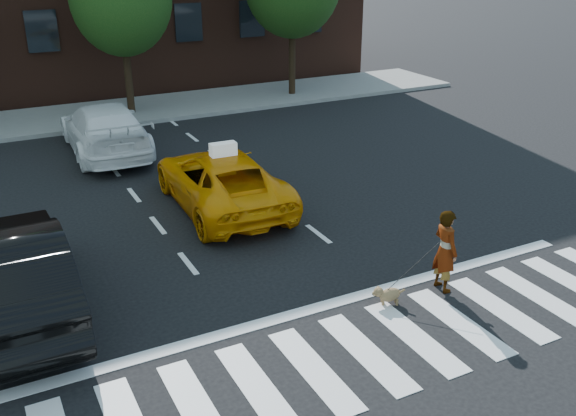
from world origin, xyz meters
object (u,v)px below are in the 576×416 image
Objects in this scene: black_sedan at (13,272)px; white_suv at (105,129)px; dog at (387,294)px; woman at (445,251)px; taxi at (222,180)px.

black_sedan is 9.55m from white_suv.
black_sedan is at bearing 179.11° from dog.
white_suv reaches higher than dog.
woman reaches higher than white_suv.
taxi is 6.06m from white_suv.
white_suv is at bearing -112.40° from black_sedan.
woman is at bearing 110.24° from white_suv.
taxi is 5.98m from dog.
woman is (2.27, -5.90, 0.12)m from taxi.
dog is (-1.29, 0.02, -0.63)m from woman.
dog is at bearing 91.45° from woman.
white_suv is (3.60, 8.85, -0.06)m from black_sedan.
black_sedan is 8.04m from woman.
woman is at bearing 23.00° from dog.
dog is at bearing 154.98° from black_sedan.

